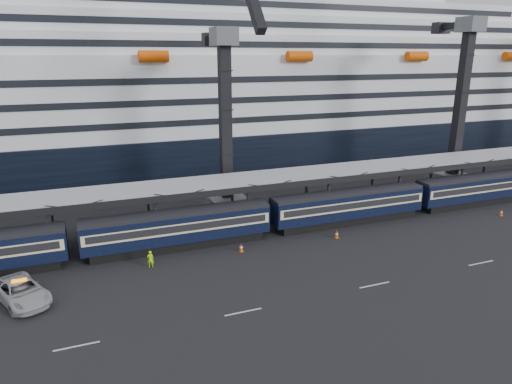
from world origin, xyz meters
TOP-DOWN VIEW (x-y plane):
  - ground at (0.00, 0.00)m, footprint 260.00×260.00m
  - train at (-4.65, 10.00)m, footprint 133.05×3.00m
  - canopy at (0.00, 14.00)m, footprint 130.00×6.25m
  - cruise_ship at (-1.08, 45.99)m, footprint 214.09×28.84m
  - crane_dark_near at (-20.00, 18.59)m, footprint 4.50×17.75m
  - crane_dark_mid at (15.00, 17.59)m, footprint 4.50×18.24m
  - pickup_truck at (-42.01, 3.84)m, footprint 5.44×7.11m
  - worker at (-31.44, 6.39)m, footprint 0.66×0.48m
  - traffic_cone_b at (-40.79, 2.91)m, footprint 0.39×0.39m
  - traffic_cone_c at (-22.39, 6.74)m, footprint 0.43×0.43m
  - traffic_cone_d at (-11.57, 6.42)m, footprint 0.43×0.43m
  - traffic_cone_e at (11.06, 5.36)m, footprint 0.41×0.41m

SIDE VIEW (x-z plane):
  - ground at x=0.00m, z-range 0.00..0.00m
  - traffic_cone_b at x=-40.79m, z-range -0.01..0.78m
  - traffic_cone_e at x=11.06m, z-range -0.01..0.81m
  - traffic_cone_d at x=-11.57m, z-range -0.01..0.85m
  - traffic_cone_c at x=-22.39m, z-range -0.01..0.86m
  - worker at x=-31.44m, z-range 0.00..1.66m
  - pickup_truck at x=-42.01m, z-range 0.00..1.79m
  - train at x=-4.65m, z-range 0.18..4.23m
  - canopy at x=0.00m, z-range 2.49..8.01m
  - crane_dark_near at x=-20.00m, z-range -5.61..29.47m
  - cruise_ship at x=-1.08m, z-range -4.66..29.34m
  - crane_dark_mid at x=15.00m, z-range -6.46..33.18m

